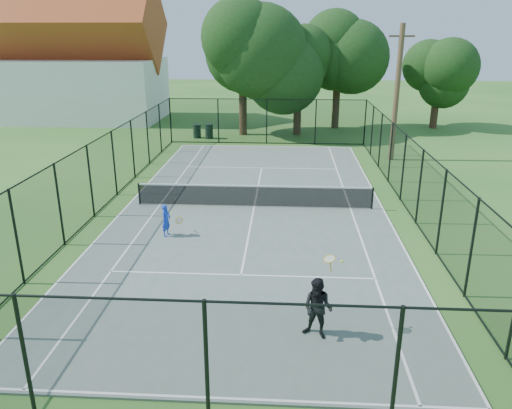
# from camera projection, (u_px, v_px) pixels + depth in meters

# --- Properties ---
(ground) EXTENTS (120.00, 120.00, 0.00)m
(ground) POSITION_uv_depth(u_px,v_px,m) (254.00, 208.00, 21.48)
(ground) COLOR #285C1F
(tennis_court) EXTENTS (11.00, 24.00, 0.06)m
(tennis_court) POSITION_uv_depth(u_px,v_px,m) (254.00, 207.00, 21.47)
(tennis_court) COLOR #58685E
(tennis_court) RESTS_ON ground
(tennis_net) EXTENTS (10.08, 0.08, 0.95)m
(tennis_net) POSITION_uv_depth(u_px,v_px,m) (254.00, 195.00, 21.29)
(tennis_net) COLOR black
(tennis_net) RESTS_ON tennis_court
(fence) EXTENTS (13.10, 26.10, 3.00)m
(fence) POSITION_uv_depth(u_px,v_px,m) (254.00, 174.00, 20.99)
(fence) COLOR black
(fence) RESTS_ON ground
(tree_near_left) EXTENTS (7.01, 7.01, 9.14)m
(tree_near_left) POSITION_uv_depth(u_px,v_px,m) (242.00, 55.00, 34.89)
(tree_near_left) COLOR #332114
(tree_near_left) RESTS_ON ground
(tree_near_mid) EXTENTS (5.77, 5.77, 7.54)m
(tree_near_mid) POSITION_uv_depth(u_px,v_px,m) (299.00, 69.00, 35.29)
(tree_near_mid) COLOR #332114
(tree_near_mid) RESTS_ON ground
(tree_near_right) EXTENTS (5.69, 5.69, 7.85)m
(tree_near_right) POSITION_uv_depth(u_px,v_px,m) (338.00, 62.00, 37.68)
(tree_near_right) COLOR #332114
(tree_near_right) RESTS_ON ground
(tree_far_right) EXTENTS (4.63, 4.63, 6.13)m
(tree_far_right) POSITION_uv_depth(u_px,v_px,m) (438.00, 78.00, 37.95)
(tree_far_right) COLOR #332114
(tree_far_right) RESTS_ON ground
(building) EXTENTS (15.30, 8.15, 11.87)m
(building) POSITION_uv_depth(u_px,v_px,m) (68.00, 60.00, 41.57)
(building) COLOR silver
(building) RESTS_ON ground
(trash_bin_left) EXTENTS (0.58, 0.58, 0.95)m
(trash_bin_left) POSITION_uv_depth(u_px,v_px,m) (197.00, 131.00, 35.42)
(trash_bin_left) COLOR black
(trash_bin_left) RESTS_ON ground
(trash_bin_right) EXTENTS (0.58, 0.58, 1.02)m
(trash_bin_right) POSITION_uv_depth(u_px,v_px,m) (209.00, 131.00, 35.20)
(trash_bin_right) COLOR black
(trash_bin_right) RESTS_ON ground
(utility_pole) EXTENTS (1.40, 0.30, 7.63)m
(utility_pole) POSITION_uv_depth(u_px,v_px,m) (397.00, 93.00, 28.26)
(utility_pole) COLOR #4C3823
(utility_pole) RESTS_ON ground
(player_blue) EXTENTS (0.79, 0.50, 1.20)m
(player_blue) POSITION_uv_depth(u_px,v_px,m) (166.00, 220.00, 18.23)
(player_blue) COLOR #173CC3
(player_blue) RESTS_ON tennis_court
(player_black) EXTENTS (1.07, 0.97, 2.02)m
(player_black) POSITION_uv_depth(u_px,v_px,m) (318.00, 308.00, 12.08)
(player_black) COLOR black
(player_black) RESTS_ON tennis_court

